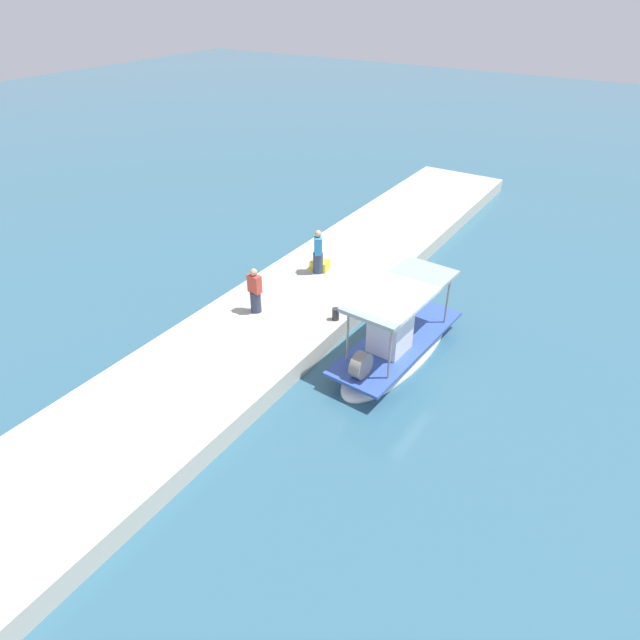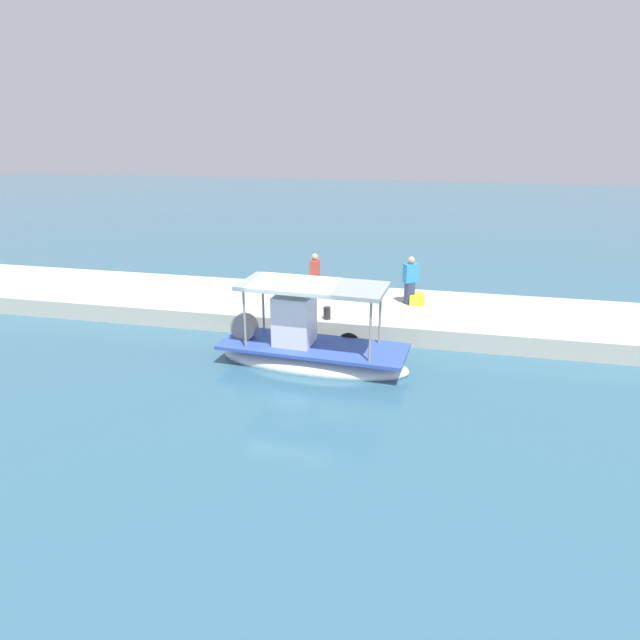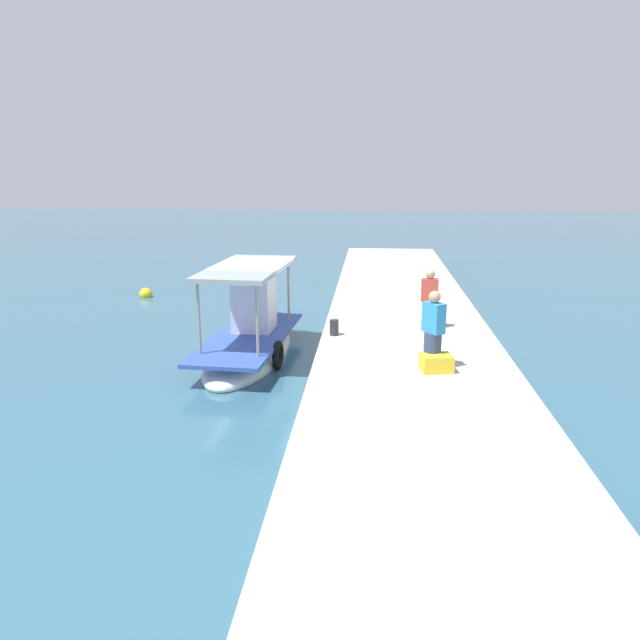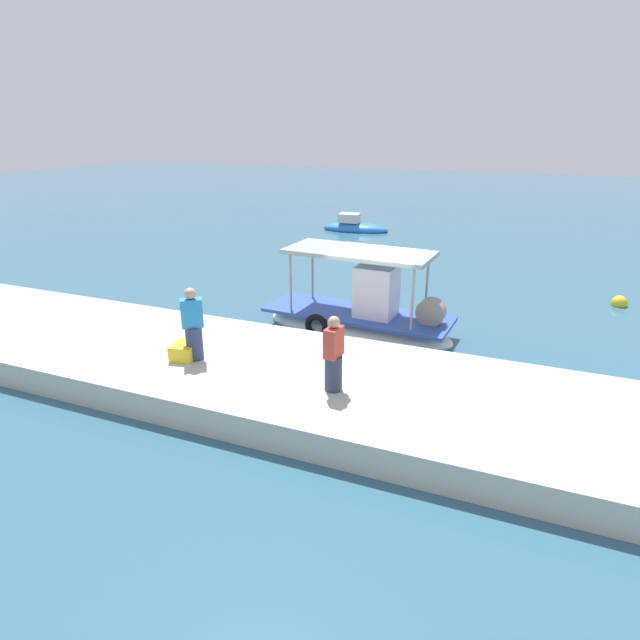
# 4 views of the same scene
# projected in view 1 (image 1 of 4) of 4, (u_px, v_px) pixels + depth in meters

# --- Properties ---
(ground_plane) EXTENTS (120.00, 120.00, 0.00)m
(ground_plane) POSITION_uv_depth(u_px,v_px,m) (389.00, 364.00, 17.50)
(ground_plane) COLOR #326077
(dock_quay) EXTENTS (36.00, 4.61, 0.65)m
(dock_quay) POSITION_uv_depth(u_px,v_px,m) (280.00, 317.00, 19.26)
(dock_quay) COLOR beige
(dock_quay) RESTS_ON ground_plane
(main_fishing_boat) EXTENTS (5.91, 2.27, 2.85)m
(main_fishing_boat) POSITION_uv_depth(u_px,v_px,m) (396.00, 346.00, 17.57)
(main_fishing_boat) COLOR white
(main_fishing_boat) RESTS_ON ground_plane
(fisherman_near_bollard) EXTENTS (0.40, 0.49, 1.64)m
(fisherman_near_bollard) POSITION_uv_depth(u_px,v_px,m) (255.00, 292.00, 18.58)
(fisherman_near_bollard) COLOR #323953
(fisherman_near_bollard) RESTS_ON dock_quay
(fisherman_by_crate) EXTENTS (0.56, 0.54, 1.75)m
(fisherman_by_crate) POSITION_uv_depth(u_px,v_px,m) (318.00, 254.00, 21.00)
(fisherman_by_crate) COLOR navy
(fisherman_by_crate) RESTS_ON dock_quay
(mooring_bollard) EXTENTS (0.24, 0.24, 0.42)m
(mooring_bollard) POSITION_uv_depth(u_px,v_px,m) (336.00, 314.00, 18.42)
(mooring_bollard) COLOR #2D2D33
(mooring_bollard) RESTS_ON dock_quay
(cargo_crate) EXTENTS (0.65, 0.75, 0.37)m
(cargo_crate) POSITION_uv_depth(u_px,v_px,m) (320.00, 265.00, 21.53)
(cargo_crate) COLOR yellow
(cargo_crate) RESTS_ON dock_quay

